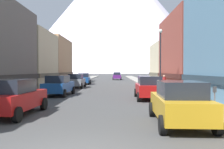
{
  "coord_description": "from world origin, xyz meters",
  "views": [
    {
      "loc": [
        1.19,
        -5.97,
        2.21
      ],
      "look_at": [
        0.6,
        38.55,
        1.46
      ],
      "focal_mm": 38.77,
      "sensor_mm": 36.0,
      "label": 1
    }
  ],
  "objects": [
    {
      "name": "storefront_right_2",
      "position": [
        10.67,
        22.91,
        4.23
      ],
      "size": [
        6.65,
        11.93,
        8.78
      ],
      "color": "brown",
      "rests_on": "ground"
    },
    {
      "name": "potted_plant_1",
      "position": [
        7.0,
        17.11,
        0.67
      ],
      "size": [
        0.61,
        0.61,
        0.9
      ],
      "color": "brown",
      "rests_on": "sidewalk_right"
    },
    {
      "name": "storefront_right_3",
      "position": [
        11.75,
        33.78,
        3.17
      ],
      "size": [
        8.81,
        8.91,
        6.58
      ],
      "color": "beige",
      "rests_on": "ground"
    },
    {
      "name": "storefront_left_3",
      "position": [
        -11.21,
        36.93,
        3.79
      ],
      "size": [
        7.72,
        11.87,
        7.86
      ],
      "color": "tan",
      "rests_on": "ground"
    },
    {
      "name": "trash_bin_right",
      "position": [
        6.35,
        9.25,
        0.64
      ],
      "size": [
        0.59,
        0.59,
        0.98
      ],
      "color": "#4C5156",
      "rests_on": "sidewalk_right"
    },
    {
      "name": "car_left_1",
      "position": [
        -3.8,
        15.2,
        0.9
      ],
      "size": [
        2.24,
        4.48,
        1.78
      ],
      "color": "#19478C",
      "rests_on": "ground"
    },
    {
      "name": "parking_meter_near",
      "position": [
        5.75,
        5.14,
        1.01
      ],
      "size": [
        0.14,
        0.1,
        1.33
      ],
      "color": "#595960",
      "rests_on": "sidewalk_right"
    },
    {
      "name": "storefront_left_2",
      "position": [
        -11.01,
        26.04,
        3.56
      ],
      "size": [
        7.32,
        9.52,
        7.4
      ],
      "color": "beige",
      "rests_on": "ground"
    },
    {
      "name": "car_left_2",
      "position": [
        -3.8,
        24.7,
        0.9
      ],
      "size": [
        2.08,
        4.41,
        1.78
      ],
      "color": "slate",
      "rests_on": "ground"
    },
    {
      "name": "sidewalk_left",
      "position": [
        -6.25,
        35.0,
        0.07
      ],
      "size": [
        2.5,
        100.0,
        0.15
      ],
      "primitive_type": "cube",
      "color": "gray",
      "rests_on": "ground"
    },
    {
      "name": "car_right_0",
      "position": [
        3.8,
        3.86,
        0.9
      ],
      "size": [
        2.22,
        4.47,
        1.78
      ],
      "color": "#B28419",
      "rests_on": "ground"
    },
    {
      "name": "car_driving_0",
      "position": [
        1.6,
        51.26,
        0.9
      ],
      "size": [
        2.06,
        4.4,
        1.78
      ],
      "color": "#591E72",
      "rests_on": "ground"
    },
    {
      "name": "streetlamp_right",
      "position": [
        5.35,
        16.33,
        3.99
      ],
      "size": [
        0.36,
        0.36,
        5.86
      ],
      "color": "black",
      "rests_on": "sidewalk_right"
    },
    {
      "name": "mountain_backdrop",
      "position": [
        1.65,
        260.0,
        66.37
      ],
      "size": [
        209.55,
        209.55,
        132.74
      ],
      "primitive_type": "cone",
      "color": "silver",
      "rests_on": "ground"
    },
    {
      "name": "car_right_1",
      "position": [
        3.8,
        12.56,
        0.9
      ],
      "size": [
        2.15,
        4.44,
        1.78
      ],
      "color": "#9E1111",
      "rests_on": "ground"
    },
    {
      "name": "car_left_0",
      "position": [
        -3.8,
        5.79,
        0.9
      ],
      "size": [
        2.24,
        4.48,
        1.78
      ],
      "color": "#9E1111",
      "rests_on": "ground"
    },
    {
      "name": "pedestrian_1",
      "position": [
        6.25,
        19.04,
        0.88
      ],
      "size": [
        0.36,
        0.36,
        1.59
      ],
      "color": "maroon",
      "rests_on": "sidewalk_right"
    },
    {
      "name": "car_left_3",
      "position": [
        -3.8,
        32.12,
        0.9
      ],
      "size": [
        2.22,
        4.47,
        1.78
      ],
      "color": "#19478C",
      "rests_on": "ground"
    },
    {
      "name": "sidewalk_right",
      "position": [
        6.25,
        35.0,
        0.07
      ],
      "size": [
        2.5,
        100.0,
        0.15
      ],
      "primitive_type": "cube",
      "color": "gray",
      "rests_on": "ground"
    }
  ]
}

